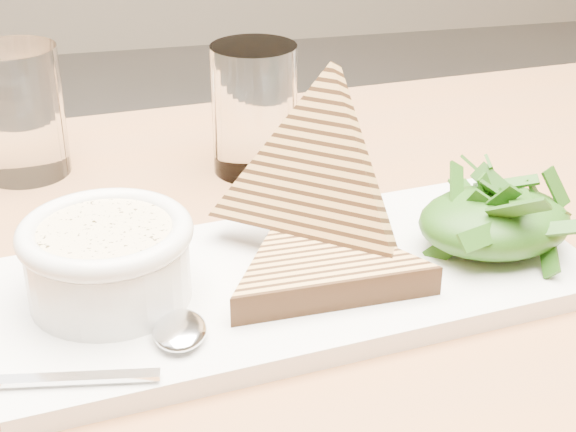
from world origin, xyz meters
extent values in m
cube|color=#A1663A|center=(0.14, -0.11, 0.70)|extent=(1.29, 0.92, 0.04)
cube|color=white|center=(0.20, -0.10, 0.73)|extent=(0.44, 0.24, 0.02)
cylinder|color=white|center=(0.08, -0.10, 0.76)|extent=(0.11, 0.11, 0.04)
cylinder|color=beige|center=(0.08, -0.10, 0.78)|extent=(0.09, 0.09, 0.01)
torus|color=white|center=(0.08, -0.10, 0.79)|extent=(0.12, 0.12, 0.01)
ellipsoid|color=black|center=(0.36, -0.10, 0.76)|extent=(0.11, 0.09, 0.04)
ellipsoid|color=silver|center=(0.12, -0.16, 0.74)|extent=(0.04, 0.05, 0.01)
cube|color=silver|center=(0.04, -0.19, 0.74)|extent=(0.12, 0.03, 0.00)
cylinder|color=white|center=(0.01, 0.16, 0.78)|extent=(0.08, 0.08, 0.12)
cylinder|color=white|center=(0.22, 0.12, 0.78)|extent=(0.08, 0.08, 0.12)
camera|label=1|loc=(0.08, -0.62, 1.06)|focal=55.00mm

